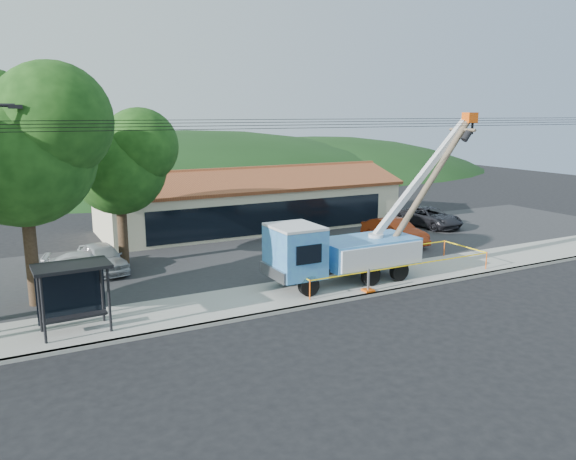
% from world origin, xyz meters
% --- Properties ---
extents(ground, '(120.00, 120.00, 0.00)m').
position_xyz_m(ground, '(0.00, 0.00, 0.00)').
color(ground, black).
rests_on(ground, ground).
extents(curb, '(60.00, 0.25, 0.15)m').
position_xyz_m(curb, '(0.00, 2.10, 0.07)').
color(curb, '#AAA99F').
rests_on(curb, ground).
extents(sidewalk, '(60.00, 4.00, 0.15)m').
position_xyz_m(sidewalk, '(0.00, 4.00, 0.07)').
color(sidewalk, '#AAA99F').
rests_on(sidewalk, ground).
extents(parking_lot, '(60.00, 12.00, 0.10)m').
position_xyz_m(parking_lot, '(0.00, 12.00, 0.05)').
color(parking_lot, '#28282B').
rests_on(parking_lot, ground).
extents(strip_mall, '(22.50, 8.53, 4.67)m').
position_xyz_m(strip_mall, '(4.00, 19.98, 1.88)').
color(strip_mall, beige).
rests_on(strip_mall, ground).
extents(tree_west_near, '(7.56, 6.72, 10.80)m').
position_xyz_m(tree_west_near, '(-12.00, 8.00, 7.52)').
color(tree_west_near, '#332316').
rests_on(tree_west_near, ground).
extents(tree_lot, '(6.30, 5.60, 8.94)m').
position_xyz_m(tree_lot, '(-7.00, 13.00, 6.21)').
color(tree_lot, '#332316').
rests_on(tree_lot, ground).
extents(hill_center, '(89.60, 64.00, 32.00)m').
position_xyz_m(hill_center, '(10.00, 55.00, 0.00)').
color(hill_center, black).
rests_on(hill_center, ground).
extents(hill_east, '(72.80, 52.00, 26.00)m').
position_xyz_m(hill_east, '(30.00, 55.00, 0.00)').
color(hill_east, black).
rests_on(hill_east, ground).
extents(utility_truck, '(12.27, 4.30, 8.48)m').
position_xyz_m(utility_truck, '(1.97, 4.31, 1.86)').
color(utility_truck, black).
rests_on(utility_truck, ground).
extents(leaning_pole, '(6.65, 1.86, 8.43)m').
position_xyz_m(leaning_pole, '(7.18, 4.07, 4.68)').
color(leaning_pole, brown).
rests_on(leaning_pole, ground).
extents(bus_shelter, '(2.88, 1.83, 2.73)m').
position_xyz_m(bus_shelter, '(-10.84, 3.80, 2.16)').
color(bus_shelter, black).
rests_on(bus_shelter, ground).
extents(caution_tape, '(11.33, 3.34, 0.97)m').
position_xyz_m(caution_tape, '(4.90, 4.32, 0.87)').
color(caution_tape, '#F8570D').
rests_on(caution_tape, ground).
extents(car_silver, '(2.41, 4.78, 1.56)m').
position_xyz_m(car_silver, '(-8.33, 12.20, 0.00)').
color(car_silver, '#B0B3B7').
rests_on(car_silver, ground).
extents(car_red, '(2.12, 5.10, 1.64)m').
position_xyz_m(car_red, '(10.05, 10.13, 0.00)').
color(car_red, '#9E300F').
rests_on(car_red, ground).
extents(car_white, '(4.66, 2.76, 1.27)m').
position_xyz_m(car_white, '(-9.17, 11.77, 0.00)').
color(car_white, silver).
rests_on(car_white, ground).
extents(car_dark, '(2.90, 5.54, 1.49)m').
position_xyz_m(car_dark, '(16.00, 13.41, 0.00)').
color(car_dark, black).
rests_on(car_dark, ground).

